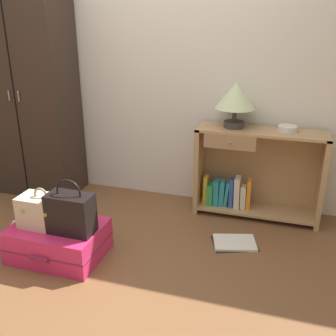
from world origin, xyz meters
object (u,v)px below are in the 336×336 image
object	(u,v)px
bookshelf	(253,174)
table_lamp	(236,97)
bowl	(288,128)
suitcase_large	(59,240)
open_book_on_floor	(235,243)
bottle	(17,233)
wardrobe	(30,91)
train_case	(43,211)
handbag	(71,213)

from	to	relation	value
bookshelf	table_lamp	xyz separation A→B (m)	(-0.19, 0.00, 0.66)
table_lamp	bowl	world-z (taller)	table_lamp
suitcase_large	open_book_on_floor	distance (m)	1.33
bottle	wardrobe	bearing A→B (deg)	113.69
wardrobe	table_lamp	xyz separation A→B (m)	(1.90, 0.08, 0.04)
table_lamp	bottle	distance (m)	2.04
bookshelf	suitcase_large	distance (m)	1.69
open_book_on_floor	bowl	bearing A→B (deg)	61.99
table_lamp	bottle	world-z (taller)	table_lamp
bowl	train_case	distance (m)	2.00
bookshelf	wardrobe	bearing A→B (deg)	-177.80
handbag	wardrobe	bearing A→B (deg)	133.11
table_lamp	bookshelf	bearing A→B (deg)	-1.27
train_case	open_book_on_floor	world-z (taller)	train_case
wardrobe	bookshelf	distance (m)	2.18
handbag	table_lamp	bearing A→B (deg)	50.40
bookshelf	bottle	xyz separation A→B (m)	(-1.68, -1.03, -0.29)
bookshelf	handbag	distance (m)	1.58
table_lamp	train_case	distance (m)	1.74
table_lamp	bowl	size ratio (longest dim) A/B	2.45
bowl	bottle	xyz separation A→B (m)	(-1.92, -1.04, -0.72)
handbag	bowl	bearing A→B (deg)	39.74
wardrobe	bowl	bearing A→B (deg)	2.31
train_case	open_book_on_floor	xyz separation A→B (m)	(1.30, 0.56, -0.35)
bookshelf	handbag	xyz separation A→B (m)	(-1.12, -1.12, 0.02)
bookshelf	train_case	world-z (taller)	bookshelf
table_lamp	open_book_on_floor	world-z (taller)	table_lamp
bookshelf	bottle	world-z (taller)	bookshelf
bowl	train_case	xyz separation A→B (m)	(-1.60, -1.12, -0.44)
bookshelf	open_book_on_floor	distance (m)	0.66
bookshelf	open_book_on_floor	bearing A→B (deg)	-95.50
table_lamp	handbag	bearing A→B (deg)	-129.60
train_case	wardrobe	bearing A→B (deg)	125.78
open_book_on_floor	train_case	bearing A→B (deg)	-156.65
bookshelf	bowl	xyz separation A→B (m)	(0.25, 0.01, 0.42)
suitcase_large	train_case	world-z (taller)	train_case
wardrobe	bottle	world-z (taller)	wardrobe
train_case	open_book_on_floor	size ratio (longest dim) A/B	0.82
table_lamp	suitcase_large	bearing A→B (deg)	-134.86
table_lamp	handbag	xyz separation A→B (m)	(-0.93, -1.12, -0.64)
bookshelf	suitcase_large	bearing A→B (deg)	-139.55
bookshelf	open_book_on_floor	world-z (taller)	bookshelf
table_lamp	open_book_on_floor	xyz separation A→B (m)	(0.14, -0.55, -1.02)
suitcase_large	bottle	xyz separation A→B (m)	(-0.41, 0.06, -0.04)
bowl	suitcase_large	world-z (taller)	bowl
bowl	open_book_on_floor	distance (m)	1.02
table_lamp	train_case	size ratio (longest dim) A/B	1.14
wardrobe	handbag	bearing A→B (deg)	-46.89
bookshelf	bottle	distance (m)	1.99
bookshelf	handbag	world-z (taller)	bookshelf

